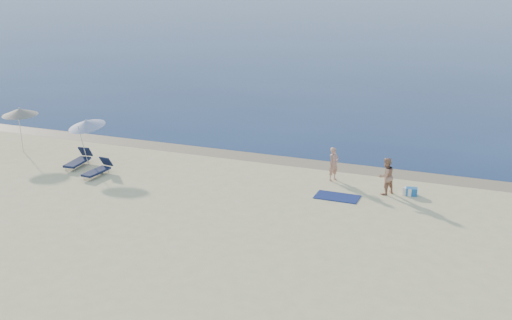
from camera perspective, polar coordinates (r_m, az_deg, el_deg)
The scene contains 11 objects.
sea at distance 110.57m, azimuth 16.36°, elevation 11.98°, with size 240.00×160.00×0.01m, color #0B1D45.
wet_sand_strip at distance 32.27m, azimuth 2.23°, elevation 0.03°, with size 240.00×1.60×0.00m, color #847254.
person_left at distance 29.29m, azimuth 6.92°, elevation -0.36°, with size 0.57×0.37×1.56m, color tan.
person_right at distance 27.97m, azimuth 11.48°, elevation -1.41°, with size 0.79×0.61×1.62m, color #AB755A.
beach_towel at distance 27.53m, azimuth 7.23°, elevation -3.27°, with size 1.86×1.04×0.03m, color #0F1A4F.
white_bag at distance 28.27m, azimuth 13.39°, elevation -2.73°, with size 0.38×0.33×0.33m, color white.
blue_cooler at distance 28.27m, azimuth 13.66°, elevation -2.75°, with size 0.47×0.33×0.33m, color #1E60A5.
umbrella_near at distance 32.22m, azimuth -14.85°, elevation 3.15°, with size 2.40×2.42×2.39m.
umbrella_far at distance 35.24m, azimuth -20.27°, elevation 4.03°, with size 2.04×2.06×2.41m.
lounger_left at distance 32.39m, azimuth -15.48°, elevation -0.02°, with size 0.76×1.86×0.80m.
lounger_right at distance 30.80m, azimuth -13.87°, elevation -0.85°, with size 0.70×1.73×0.74m.
Camera 1 is at (9.96, -9.68, 9.83)m, focal length 45.00 mm.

